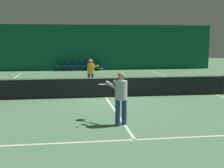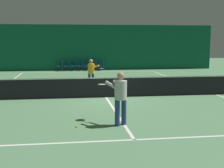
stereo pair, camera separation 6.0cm
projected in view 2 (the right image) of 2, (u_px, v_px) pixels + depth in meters
name	position (u px, v px, depth m)	size (l,w,h in m)	color
ground_plane	(106.00, 97.00, 14.71)	(60.00, 60.00, 0.00)	#56845B
backdrop_curtain	(88.00, 48.00, 27.76)	(23.00, 0.12, 4.03)	#0F5138
court_line_baseline_far	(89.00, 72.00, 26.38)	(11.00, 0.10, 0.00)	white
court_line_service_far	(95.00, 80.00, 20.98)	(8.25, 0.10, 0.00)	white
court_line_service_near	(134.00, 140.00, 8.43)	(8.25, 0.10, 0.00)	white
court_line_sideline_right	(216.00, 94.00, 15.46)	(0.10, 23.80, 0.00)	white
court_line_centre	(106.00, 97.00, 14.71)	(0.10, 12.80, 0.00)	white
tennis_net	(106.00, 87.00, 14.64)	(12.00, 0.10, 1.07)	black
player_near	(120.00, 94.00, 9.77)	(0.98, 1.36, 1.69)	navy
player_far	(92.00, 71.00, 17.65)	(1.00, 1.31, 1.61)	navy
courtside_chair_0	(61.00, 65.00, 27.10)	(0.44, 0.44, 0.84)	#2D2D2D
courtside_chair_1	(68.00, 65.00, 27.19)	(0.44, 0.44, 0.84)	#2D2D2D
courtside_chair_2	(75.00, 65.00, 27.27)	(0.44, 0.44, 0.84)	#2D2D2D
courtside_chair_3	(81.00, 65.00, 27.35)	(0.44, 0.44, 0.84)	#2D2D2D
courtside_chair_4	(88.00, 65.00, 27.43)	(0.44, 0.44, 0.84)	#2D2D2D
courtside_chair_5	(95.00, 65.00, 27.51)	(0.44, 0.44, 0.84)	#2D2D2D
courtside_chair_6	(101.00, 65.00, 27.59)	(0.44, 0.44, 0.84)	#2D2D2D
tennis_ball	(77.00, 126.00, 9.61)	(0.07, 0.07, 0.07)	#D1DB33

